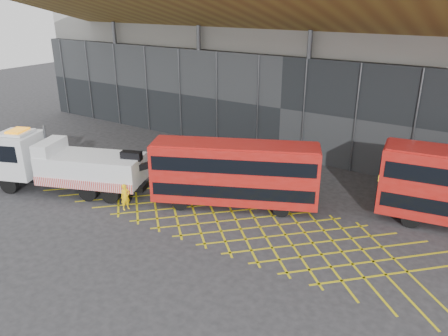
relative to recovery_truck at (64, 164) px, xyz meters
The scene contains 6 objects.
ground_plane 7.72m from the recovery_truck, 20.46° to the left, with size 120.00×120.00×0.00m, color #28282B.
road_markings 12.24m from the recovery_truck, 12.48° to the left, with size 26.36×7.16×0.01m.
construction_building 23.89m from the recovery_truck, 66.99° to the left, with size 55.00×23.97×18.00m.
recovery_truck is the anchor object (origin of this frame).
bus_towed 11.51m from the recovery_truck, 21.05° to the left, with size 10.14×6.34×4.12m.
worker 5.50m from the recovery_truck, ahead, with size 0.61×0.40×1.66m, color yellow.
Camera 1 is at (16.55, -19.52, 12.29)m, focal length 35.00 mm.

